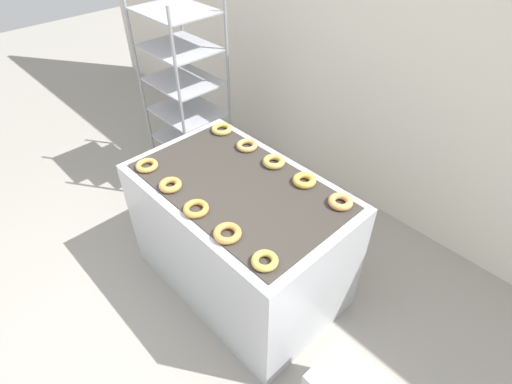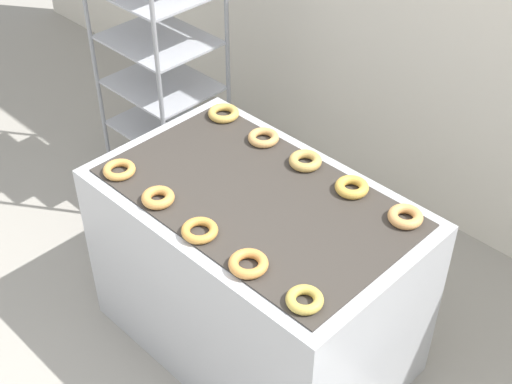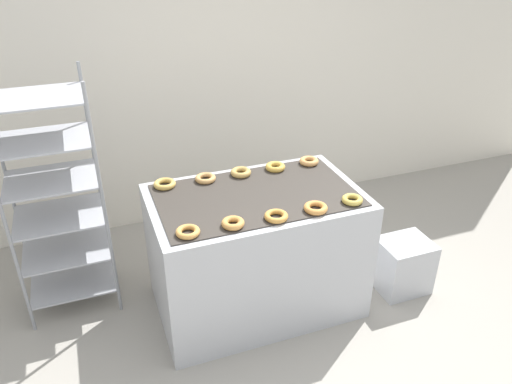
{
  "view_description": "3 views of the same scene",
  "coord_description": "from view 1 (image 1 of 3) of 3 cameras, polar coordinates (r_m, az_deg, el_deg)",
  "views": [
    {
      "loc": [
        1.43,
        -0.52,
        2.44
      ],
      "look_at": [
        0.0,
        0.84,
        0.77
      ],
      "focal_mm": 28.0,
      "sensor_mm": 36.0,
      "label": 1
    },
    {
      "loc": [
        1.62,
        -0.96,
        2.78
      ],
      "look_at": [
        0.0,
        0.69,
        0.93
      ],
      "focal_mm": 50.0,
      "sensor_mm": 36.0,
      "label": 2
    },
    {
      "loc": [
        -1.0,
        -2.0,
        2.51
      ],
      "look_at": [
        0.0,
        0.69,
        0.93
      ],
      "focal_mm": 35.0,
      "sensor_mm": 36.0,
      "label": 3
    }
  ],
  "objects": [
    {
      "name": "donut_far_rightmost",
      "position": [
        2.32,
        11.97,
        -1.36
      ],
      "size": [
        0.14,
        0.14,
        0.04
      ],
      "primitive_type": "torus",
      "color": "tan",
      "rests_on": "fryer_machine"
    },
    {
      "name": "donut_far_right",
      "position": [
        2.44,
        6.92,
        1.68
      ],
      "size": [
        0.14,
        0.14,
        0.04
      ],
      "primitive_type": "torus",
      "color": "gold",
      "rests_on": "fryer_machine"
    },
    {
      "name": "donut_near_rightmost",
      "position": [
        1.97,
        1.27,
        -9.79
      ],
      "size": [
        0.14,
        0.14,
        0.04
      ],
      "primitive_type": "torus",
      "color": "gold",
      "rests_on": "fryer_machine"
    },
    {
      "name": "donut_near_right",
      "position": [
        2.1,
        -4.11,
        -5.89
      ],
      "size": [
        0.15,
        0.15,
        0.04
      ],
      "primitive_type": "torus",
      "color": "#DB9145",
      "rests_on": "fryer_machine"
    },
    {
      "name": "donut_far_center",
      "position": [
        2.58,
        2.49,
        4.4
      ],
      "size": [
        0.15,
        0.15,
        0.04
      ],
      "primitive_type": "torus",
      "color": "tan",
      "rests_on": "fryer_machine"
    },
    {
      "name": "donut_near_center",
      "position": [
        2.26,
        -8.57,
        -2.36
      ],
      "size": [
        0.15,
        0.15,
        0.04
      ],
      "primitive_type": "torus",
      "color": "gold",
      "rests_on": "fryer_machine"
    },
    {
      "name": "ground_plane",
      "position": [
        2.88,
        -12.88,
        -19.46
      ],
      "size": [
        14.0,
        14.0,
        0.0
      ],
      "primitive_type": "plane",
      "color": "#9E998E"
    },
    {
      "name": "donut_near_leftmost",
      "position": [
        2.64,
        -15.33,
        3.68
      ],
      "size": [
        0.14,
        0.14,
        0.04
      ],
      "primitive_type": "torus",
      "color": "gold",
      "rests_on": "fryer_machine"
    },
    {
      "name": "donut_near_left",
      "position": [
        2.44,
        -12.14,
        0.99
      ],
      "size": [
        0.14,
        0.14,
        0.04
      ],
      "primitive_type": "torus",
      "color": "#D29248",
      "rests_on": "fryer_machine"
    },
    {
      "name": "donut_far_left",
      "position": [
        2.73,
        -1.32,
        6.66
      ],
      "size": [
        0.14,
        0.14,
        0.04
      ],
      "primitive_type": "torus",
      "color": "tan",
      "rests_on": "fryer_machine"
    },
    {
      "name": "wall_back",
      "position": [
        3.19,
        18.1,
        19.36
      ],
      "size": [
        8.0,
        0.05,
        2.8
      ],
      "color": "silver",
      "rests_on": "ground_plane"
    },
    {
      "name": "donut_far_leftmost",
      "position": [
        2.92,
        -4.91,
        8.96
      ],
      "size": [
        0.15,
        0.15,
        0.04
      ],
      "primitive_type": "torus",
      "color": "gold",
      "rests_on": "fryer_machine"
    },
    {
      "name": "fryer_machine",
      "position": [
        2.73,
        -2.3,
        -6.44
      ],
      "size": [
        1.41,
        0.87,
        0.91
      ],
      "color": "#B7BABF",
      "rests_on": "ground_plane"
    },
    {
      "name": "baking_rack_cart",
      "position": [
        3.55,
        -10.05,
        13.27
      ],
      "size": [
        0.61,
        0.5,
        1.7
      ],
      "color": "gray",
      "rests_on": "ground_plane"
    }
  ]
}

